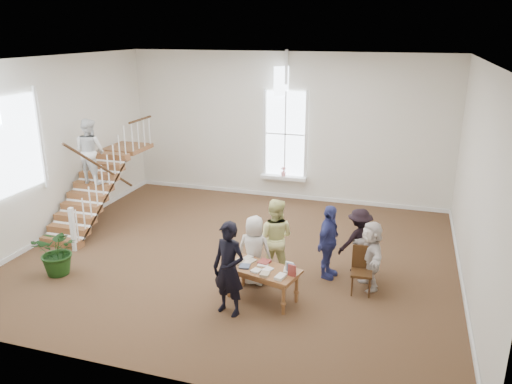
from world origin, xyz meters
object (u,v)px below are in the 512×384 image
(police_officer, at_px, (229,269))
(woman_cluster_a, at_px, (328,242))
(floor_plant, at_px, (58,251))
(library_table, at_px, (262,272))
(person_yellow, at_px, (275,237))
(woman_cluster_c, at_px, (370,255))
(woman_cluster_b, at_px, (359,241))
(elderly_woman, at_px, (254,250))
(side_chair, at_px, (362,267))

(police_officer, xyz_separation_m, woman_cluster_a, (1.52, 1.98, -0.10))
(floor_plant, bearing_deg, library_table, 3.49)
(person_yellow, distance_m, woman_cluster_c, 2.03)
(library_table, relative_size, woman_cluster_b, 1.08)
(elderly_woman, height_order, woman_cluster_a, woman_cluster_a)
(police_officer, distance_m, woman_cluster_b, 3.23)
(floor_plant, distance_m, side_chair, 6.47)
(police_officer, relative_size, side_chair, 1.88)
(library_table, bearing_deg, police_officer, -109.89)
(police_officer, distance_m, floor_plant, 4.11)
(library_table, height_order, floor_plant, floor_plant)
(elderly_woman, xyz_separation_m, woman_cluster_c, (2.32, 0.53, -0.02))
(woman_cluster_a, bearing_deg, elderly_woman, 130.65)
(elderly_woman, height_order, person_yellow, person_yellow)
(elderly_woman, bearing_deg, library_table, 121.62)
(woman_cluster_b, bearing_deg, floor_plant, -18.48)
(woman_cluster_c, xyz_separation_m, side_chair, (-0.13, -0.23, -0.19))
(elderly_woman, relative_size, woman_cluster_b, 1.02)
(person_yellow, relative_size, floor_plant, 1.59)
(police_officer, bearing_deg, woman_cluster_b, 64.22)
(library_table, height_order, elderly_woman, elderly_woman)
(elderly_woman, relative_size, side_chair, 1.54)
(woman_cluster_b, distance_m, side_chair, 0.91)
(elderly_woman, xyz_separation_m, floor_plant, (-4.18, -0.87, -0.20))
(person_yellow, bearing_deg, library_table, 91.88)
(library_table, xyz_separation_m, person_yellow, (-0.05, 1.10, 0.27))
(person_yellow, distance_m, floor_plant, 4.69)
(person_yellow, xyz_separation_m, woman_cluster_a, (1.12, 0.23, -0.06))
(elderly_woman, distance_m, woman_cluster_b, 2.34)
(elderly_woman, height_order, floor_plant, elderly_woman)
(police_officer, distance_m, side_chair, 2.79)
(library_table, distance_m, woman_cluster_a, 1.72)
(floor_plant, xyz_separation_m, side_chair, (6.36, 1.18, -0.01))
(woman_cluster_c, distance_m, floor_plant, 6.65)
(elderly_woman, bearing_deg, woman_cluster_c, -165.57)
(library_table, xyz_separation_m, side_chair, (1.84, 0.91, -0.06))
(woman_cluster_b, xyz_separation_m, woman_cluster_c, (0.30, -0.65, -0.01))
(person_yellow, relative_size, woman_cluster_b, 1.19)
(police_officer, relative_size, woman_cluster_c, 1.25)
(library_table, distance_m, side_chair, 2.05)
(police_officer, relative_size, person_yellow, 1.05)
(elderly_woman, xyz_separation_m, person_yellow, (0.30, 0.50, 0.12))
(library_table, xyz_separation_m, woman_cluster_b, (1.67, 1.78, 0.13))
(person_yellow, bearing_deg, side_chair, 173.58)
(person_yellow, height_order, woman_cluster_c, person_yellow)
(woman_cluster_b, bearing_deg, police_officer, 12.07)
(library_table, height_order, woman_cluster_b, woman_cluster_b)
(elderly_woman, xyz_separation_m, woman_cluster_a, (1.42, 0.73, 0.07))
(library_table, bearing_deg, side_chair, 40.88)
(elderly_woman, distance_m, woman_cluster_c, 2.38)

